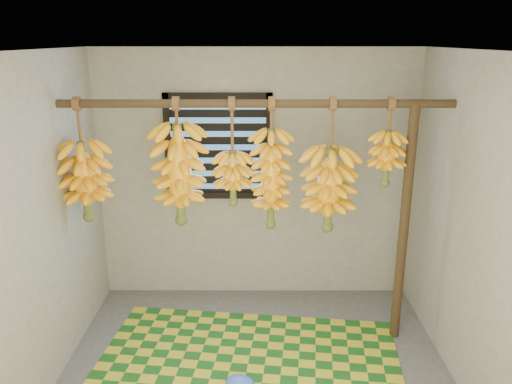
{
  "coord_description": "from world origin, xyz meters",
  "views": [
    {
      "loc": [
        0.01,
        -3.08,
        2.47
      ],
      "look_at": [
        0.0,
        0.55,
        1.35
      ],
      "focal_mm": 35.0,
      "sensor_mm": 36.0,
      "label": 1
    }
  ],
  "objects_px": {
    "banana_bunch_e": "(329,189)",
    "banana_bunch_f": "(387,158)",
    "woven_mat": "(244,382)",
    "banana_bunch_b": "(179,175)",
    "plastic_bag": "(240,383)",
    "support_post": "(404,228)",
    "banana_bunch_a": "(85,181)",
    "banana_bunch_d": "(271,179)",
    "banana_bunch_c": "(233,178)"
  },
  "relations": [
    {
      "from": "banana_bunch_e",
      "to": "banana_bunch_f",
      "type": "distance_m",
      "value": 0.51
    },
    {
      "from": "woven_mat",
      "to": "banana_bunch_e",
      "type": "bearing_deg",
      "value": 43.49
    },
    {
      "from": "woven_mat",
      "to": "banana_bunch_b",
      "type": "height_order",
      "value": "banana_bunch_b"
    },
    {
      "from": "plastic_bag",
      "to": "banana_bunch_e",
      "type": "relative_size",
      "value": 0.2
    },
    {
      "from": "support_post",
      "to": "banana_bunch_a",
      "type": "height_order",
      "value": "banana_bunch_a"
    },
    {
      "from": "banana_bunch_b",
      "to": "banana_bunch_d",
      "type": "height_order",
      "value": "same"
    },
    {
      "from": "banana_bunch_a",
      "to": "banana_bunch_f",
      "type": "xyz_separation_m",
      "value": [
        2.37,
        0.0,
        0.19
      ]
    },
    {
      "from": "banana_bunch_b",
      "to": "banana_bunch_f",
      "type": "bearing_deg",
      "value": 0.0
    },
    {
      "from": "banana_bunch_f",
      "to": "banana_bunch_c",
      "type": "bearing_deg",
      "value": 180.0
    },
    {
      "from": "banana_bunch_e",
      "to": "woven_mat",
      "type": "bearing_deg",
      "value": -136.51
    },
    {
      "from": "banana_bunch_e",
      "to": "plastic_bag",
      "type": "bearing_deg",
      "value": -134.71
    },
    {
      "from": "banana_bunch_c",
      "to": "banana_bunch_e",
      "type": "xyz_separation_m",
      "value": [
        0.76,
        -0.0,
        -0.09
      ]
    },
    {
      "from": "banana_bunch_a",
      "to": "banana_bunch_e",
      "type": "bearing_deg",
      "value": 0.0
    },
    {
      "from": "banana_bunch_a",
      "to": "banana_bunch_b",
      "type": "xyz_separation_m",
      "value": [
        0.75,
        -0.0,
        0.05
      ]
    },
    {
      "from": "support_post",
      "to": "woven_mat",
      "type": "relative_size",
      "value": 0.84
    },
    {
      "from": "banana_bunch_b",
      "to": "banana_bunch_d",
      "type": "relative_size",
      "value": 0.97
    },
    {
      "from": "banana_bunch_c",
      "to": "banana_bunch_f",
      "type": "xyz_separation_m",
      "value": [
        1.2,
        0.0,
        0.16
      ]
    },
    {
      "from": "banana_bunch_a",
      "to": "banana_bunch_c",
      "type": "relative_size",
      "value": 1.14
    },
    {
      "from": "banana_bunch_f",
      "to": "woven_mat",
      "type": "bearing_deg",
      "value": -150.29
    },
    {
      "from": "woven_mat",
      "to": "plastic_bag",
      "type": "xyz_separation_m",
      "value": [
        -0.03,
        -0.07,
        0.05
      ]
    },
    {
      "from": "banana_bunch_d",
      "to": "support_post",
      "type": "bearing_deg",
      "value": -0.0
    },
    {
      "from": "banana_bunch_c",
      "to": "banana_bunch_f",
      "type": "relative_size",
      "value": 1.23
    },
    {
      "from": "plastic_bag",
      "to": "banana_bunch_b",
      "type": "relative_size",
      "value": 0.22
    },
    {
      "from": "banana_bunch_a",
      "to": "banana_bunch_c",
      "type": "xyz_separation_m",
      "value": [
        1.17,
        0.0,
        0.02
      ]
    },
    {
      "from": "woven_mat",
      "to": "banana_bunch_a",
      "type": "relative_size",
      "value": 2.45
    },
    {
      "from": "banana_bunch_f",
      "to": "banana_bunch_a",
      "type": "bearing_deg",
      "value": -180.0
    },
    {
      "from": "plastic_bag",
      "to": "banana_bunch_d",
      "type": "xyz_separation_m",
      "value": [
        0.23,
        0.7,
        1.36
      ]
    },
    {
      "from": "woven_mat",
      "to": "banana_bunch_a",
      "type": "distance_m",
      "value": 1.98
    },
    {
      "from": "support_post",
      "to": "banana_bunch_a",
      "type": "xyz_separation_m",
      "value": [
        -2.55,
        0.0,
        0.39
      ]
    },
    {
      "from": "banana_bunch_d",
      "to": "banana_bunch_f",
      "type": "height_order",
      "value": "same"
    },
    {
      "from": "banana_bunch_b",
      "to": "banana_bunch_e",
      "type": "distance_m",
      "value": 1.19
    },
    {
      "from": "support_post",
      "to": "banana_bunch_f",
      "type": "relative_size",
      "value": 2.89
    },
    {
      "from": "banana_bunch_e",
      "to": "banana_bunch_f",
      "type": "relative_size",
      "value": 1.53
    },
    {
      "from": "support_post",
      "to": "banana_bunch_c",
      "type": "bearing_deg",
      "value": 180.0
    },
    {
      "from": "banana_bunch_f",
      "to": "banana_bunch_d",
      "type": "bearing_deg",
      "value": 180.0
    },
    {
      "from": "support_post",
      "to": "banana_bunch_f",
      "type": "distance_m",
      "value": 0.61
    },
    {
      "from": "banana_bunch_a",
      "to": "banana_bunch_e",
      "type": "xyz_separation_m",
      "value": [
        1.93,
        0.0,
        -0.07
      ]
    },
    {
      "from": "plastic_bag",
      "to": "banana_bunch_b",
      "type": "distance_m",
      "value": 1.63
    },
    {
      "from": "banana_bunch_a",
      "to": "banana_bunch_b",
      "type": "bearing_deg",
      "value": -0.0
    },
    {
      "from": "woven_mat",
      "to": "banana_bunch_f",
      "type": "distance_m",
      "value": 2.02
    },
    {
      "from": "banana_bunch_d",
      "to": "banana_bunch_e",
      "type": "distance_m",
      "value": 0.47
    },
    {
      "from": "banana_bunch_b",
      "to": "banana_bunch_f",
      "type": "height_order",
      "value": "same"
    },
    {
      "from": "banana_bunch_c",
      "to": "woven_mat",
      "type": "bearing_deg",
      "value": -81.38
    },
    {
      "from": "plastic_bag",
      "to": "banana_bunch_c",
      "type": "relative_size",
      "value": 0.25
    },
    {
      "from": "woven_mat",
      "to": "banana_bunch_c",
      "type": "bearing_deg",
      "value": 98.62
    },
    {
      "from": "woven_mat",
      "to": "banana_bunch_c",
      "type": "height_order",
      "value": "banana_bunch_c"
    },
    {
      "from": "banana_bunch_f",
      "to": "plastic_bag",
      "type": "bearing_deg",
      "value": -148.26
    },
    {
      "from": "plastic_bag",
      "to": "banana_bunch_c",
      "type": "xyz_separation_m",
      "value": [
        -0.07,
        0.7,
        1.36
      ]
    },
    {
      "from": "banana_bunch_b",
      "to": "banana_bunch_c",
      "type": "xyz_separation_m",
      "value": [
        0.42,
        0.0,
        -0.03
      ]
    },
    {
      "from": "banana_bunch_c",
      "to": "banana_bunch_e",
      "type": "height_order",
      "value": "same"
    }
  ]
}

